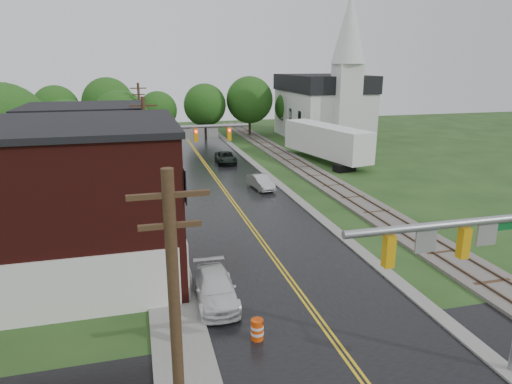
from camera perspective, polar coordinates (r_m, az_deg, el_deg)
name	(u,v)px	position (r m, az deg, el deg)	size (l,w,h in m)	color
main_road	(223,189)	(41.86, -4.10, 0.38)	(10.00, 90.00, 0.02)	black
curb_right	(265,173)	(47.78, 1.14, 2.37)	(0.80, 70.00, 0.12)	gray
sidewalk_left	(157,211)	(36.44, -12.23, -2.33)	(2.40, 50.00, 0.12)	gray
brick_building	(39,203)	(26.15, -25.44, -1.27)	(14.30, 10.30, 8.30)	#43120E
yellow_house	(89,172)	(36.72, -20.10, 2.38)	(8.00, 7.00, 6.40)	tan
darkred_building	(110,160)	(45.63, -17.83, 3.79)	(7.00, 6.00, 4.40)	#3F0F0C
church	(326,100)	(69.27, 8.70, 11.30)	(10.40, 18.40, 20.00)	silver
railroad	(306,170)	(49.19, 6.31, 2.80)	(3.20, 80.00, 0.30)	#59544C
traffic_signal_near	(481,255)	(17.10, 26.30, -7.12)	(7.34, 0.30, 7.20)	gray
traffic_signal_far	(187,142)	(37.39, -8.63, 6.17)	(7.34, 0.43, 7.20)	gray
utility_pole_a	(177,343)	(11.64, -9.90, -18.06)	(1.80, 0.28, 9.00)	#382616
utility_pole_b	(147,160)	(32.32, -13.49, 3.94)	(1.80, 0.28, 9.00)	#382616
utility_pole_c	(141,121)	(54.05, -14.24, 8.56)	(1.80, 0.28, 9.00)	#382616
tree_left_b	(5,131)	(43.20, -28.89, 6.68)	(7.60, 7.60, 9.69)	black
tree_left_c	(70,130)	(50.42, -22.21, 7.14)	(6.00, 6.00, 7.65)	black
tree_left_e	(122,119)	(55.94, -16.40, 8.73)	(6.40, 6.40, 8.16)	black
suv_dark	(226,158)	(52.53, -3.80, 4.30)	(2.14, 4.65, 1.29)	black
sedan_silver	(261,182)	(41.62, 0.62, 1.23)	(1.35, 3.87, 1.27)	#B6B6BB
pickup_white	(215,289)	(22.51, -5.14, -11.96)	(1.91, 4.69, 1.36)	silver
semi_trailer	(326,141)	(53.50, 8.77, 6.35)	(5.71, 13.96, 4.21)	black
construction_barrel	(257,330)	(19.81, 0.15, -16.83)	(0.52, 0.52, 0.93)	#E3460A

